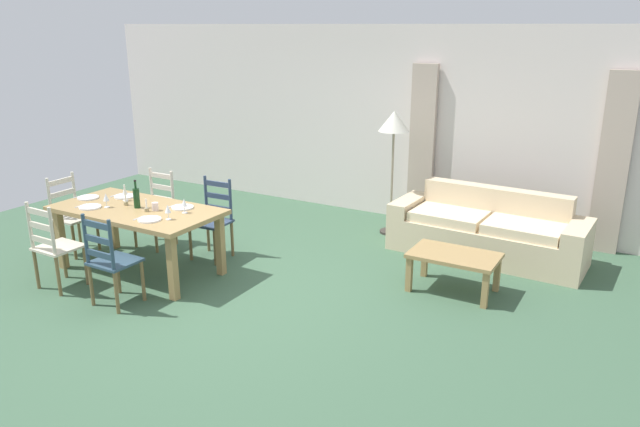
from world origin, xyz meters
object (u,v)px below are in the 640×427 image
object	(u,v)px
wine_glass_near_left	(106,198)
couch	(488,232)
wine_glass_near_right	(168,209)
dining_chair_far_left	(157,209)
dining_chair_near_left	(54,246)
dining_chair_head_west	(71,215)
wine_glass_far_left	(125,191)
standing_lamp	(394,129)
coffee_cup_primary	(155,207)
dining_chair_near_right	(110,260)
dining_chair_far_right	(213,219)
wine_bottle	(136,197)
wine_glass_far_right	(184,203)
dining_table	(137,215)
coffee_table	(454,260)

from	to	relation	value
wine_glass_near_left	couch	size ratio (longest dim) A/B	0.07
wine_glass_near_right	dining_chair_far_left	bearing A→B (deg)	140.29
dining_chair_near_left	wine_glass_near_right	distance (m)	1.27
dining_chair_head_west	wine_glass_near_left	world-z (taller)	dining_chair_head_west
wine_glass_far_left	standing_lamp	distance (m)	3.40
dining_chair_near_left	coffee_cup_primary	bearing A→B (deg)	50.97
dining_chair_near_left	wine_glass_near_left	distance (m)	0.76
dining_chair_head_west	wine_glass_far_left	bearing A→B (deg)	7.38
wine_glass_near_right	coffee_cup_primary	bearing A→B (deg)	154.18
dining_chair_near_right	wine_glass_near_left	bearing A→B (deg)	138.76
dining_chair_far_right	coffee_cup_primary	size ratio (longest dim) A/B	10.67
wine_bottle	wine_glass_far_right	size ratio (longest dim) A/B	1.96
dining_chair_near_right	couch	xyz separation A→B (m)	(2.87, 3.22, -0.19)
wine_glass_near_right	wine_glass_far_right	distance (m)	0.26
dining_table	dining_chair_head_west	world-z (taller)	dining_chair_head_west
dining_chair_near_left	wine_glass_near_right	size ratio (longest dim) A/B	5.96
dining_chair_near_left	wine_glass_near_right	bearing A→B (deg)	32.65
wine_bottle	coffee_table	xyz separation A→B (m)	(3.25, 1.22, -0.51)
wine_glass_near_left	couch	world-z (taller)	wine_glass_near_left
dining_table	dining_chair_far_right	xyz separation A→B (m)	(0.44, 0.77, -0.19)
dining_chair_near_left	wine_glass_far_right	distance (m)	1.41
dining_chair_head_west	couch	xyz separation A→B (m)	(4.46, 2.41, -0.19)
wine_glass_near_right	standing_lamp	size ratio (longest dim) A/B	0.10
dining_chair_far_left	wine_glass_near_left	bearing A→B (deg)	-80.64
wine_glass_near_right	dining_chair_head_west	bearing A→B (deg)	174.50
wine_glass_near_left	coffee_cup_primary	world-z (taller)	wine_glass_near_left
wine_glass_near_left	wine_glass_far_right	xyz separation A→B (m)	(0.89, 0.27, 0.00)
wine_glass_near_left	wine_glass_far_right	distance (m)	0.93
standing_lamp	wine_glass_far_left	bearing A→B (deg)	-132.21
couch	dining_chair_head_west	bearing A→B (deg)	-151.59
dining_chair_near_right	wine_glass_far_left	xyz separation A→B (m)	(-0.74, 0.92, 0.38)
dining_chair_head_west	wine_glass_far_right	xyz separation A→B (m)	(1.77, 0.09, 0.38)
dining_chair_near_right	wine_bottle	size ratio (longest dim) A/B	3.04
couch	dining_chair_near_right	bearing A→B (deg)	-131.64
wine_bottle	wine_glass_far_right	xyz separation A→B (m)	(0.59, 0.11, -0.01)
dining_chair_far_left	standing_lamp	size ratio (longest dim) A/B	0.59
wine_bottle	couch	xyz separation A→B (m)	(3.28, 2.44, -0.58)
dining_chair_near_left	coffee_table	bearing A→B (deg)	28.87
dining_chair_near_left	coffee_cup_primary	world-z (taller)	dining_chair_near_left
dining_chair_head_west	wine_glass_near_left	xyz separation A→B (m)	(0.87, -0.18, 0.38)
dining_chair_far_left	wine_glass_far_right	world-z (taller)	dining_chair_far_left
dining_chair_near_right	wine_bottle	bearing A→B (deg)	117.69
wine_bottle	wine_glass_far_right	world-z (taller)	wine_bottle
wine_glass_near_left	standing_lamp	bearing A→B (deg)	51.24
dining_chair_far_right	dining_chair_near_right	bearing A→B (deg)	-90.76
dining_chair_near_left	wine_glass_far_left	distance (m)	1.01
coffee_cup_primary	standing_lamp	xyz separation A→B (m)	(1.68, 2.60, 0.62)
wine_bottle	coffee_table	distance (m)	3.51
dining_chair_near_left	wine_bottle	bearing A→B (deg)	62.49
wine_glass_near_right	standing_lamp	distance (m)	3.12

